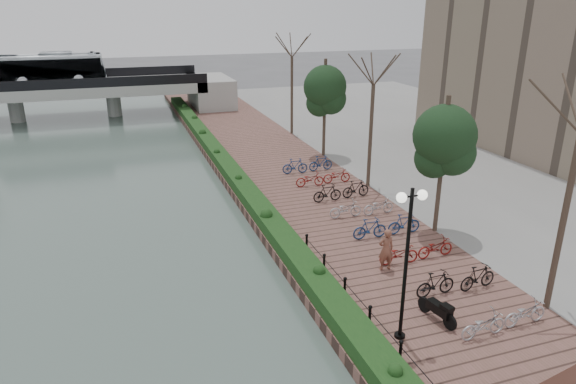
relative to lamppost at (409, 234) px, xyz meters
name	(u,v)px	position (x,y,z in m)	size (l,w,h in m)	color
promenade	(297,188)	(1.95, 15.39, -3.95)	(8.00, 75.00, 0.50)	brown
inland_pavement	(511,164)	(17.95, 15.39, -3.95)	(24.00, 75.00, 0.50)	gray
hedge	(233,173)	(-1.45, 17.89, -3.40)	(1.10, 56.00, 0.60)	#133413
chain_fence	(384,334)	(-0.65, -0.11, -3.35)	(0.10, 14.10, 0.70)	black
lamppost	(409,234)	(0.00, 0.00, 0.00)	(1.02, 0.32, 5.17)	black
motorcycle	(437,309)	(1.67, 0.43, -3.24)	(0.46, 1.49, 0.93)	black
pedestrian	(386,249)	(1.78, 4.23, -2.80)	(0.66, 0.43, 1.80)	brown
bicycle_parking	(376,218)	(3.45, 8.23, -3.23)	(2.40, 19.89, 1.00)	#B9B7BC
street_trees	(400,148)	(5.95, 10.57, -0.52)	(3.20, 37.12, 6.80)	#392821
bridge	(20,87)	(-16.39, 42.89, -0.83)	(36.00, 10.77, 6.50)	#A8A8A2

